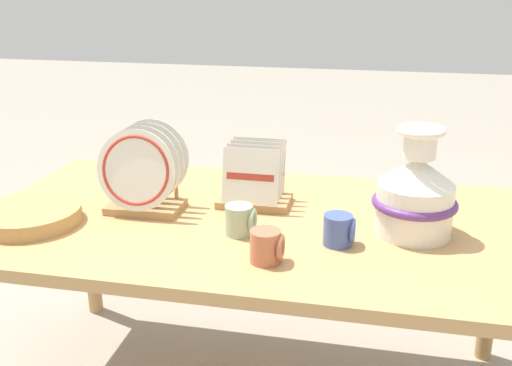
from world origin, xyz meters
TOP-DOWN VIEW (x-y plane):
  - display_table at (0.00, 0.00)m, footprint 1.59×0.87m
  - ceramic_vase at (0.44, -0.01)m, footprint 0.23×0.23m
  - dish_rack_round_plates at (-0.34, -0.00)m, footprint 0.24×0.18m
  - dish_rack_square_plates at (-0.03, 0.11)m, footprint 0.22×0.16m
  - wicker_charger_stack at (-0.62, -0.16)m, footprint 0.29×0.29m
  - mug_terracotta_glaze at (0.08, -0.26)m, footprint 0.08×0.08m
  - mug_cobalt_glaze at (0.25, -0.12)m, footprint 0.08×0.08m
  - mug_sage_glaze at (-0.02, -0.11)m, footprint 0.08×0.08m

SIDE VIEW (x-z plane):
  - display_table at x=0.00m, z-range 0.25..0.88m
  - wicker_charger_stack at x=-0.62m, z-range 0.63..0.67m
  - mug_terracotta_glaze at x=0.08m, z-range 0.63..0.71m
  - mug_cobalt_glaze at x=0.25m, z-range 0.63..0.71m
  - mug_sage_glaze at x=-0.02m, z-range 0.63..0.71m
  - dish_rack_square_plates at x=-0.03m, z-range 0.59..0.78m
  - dish_rack_round_plates at x=-0.34m, z-range 0.60..0.86m
  - ceramic_vase at x=0.44m, z-range 0.59..0.89m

